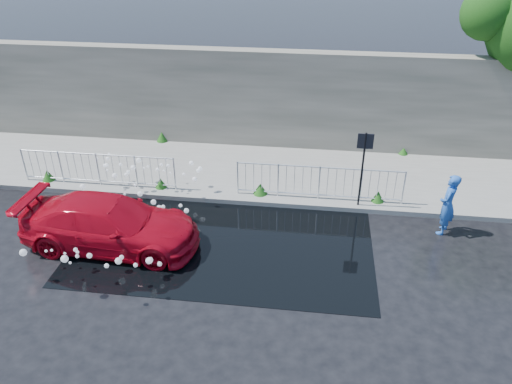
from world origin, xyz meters
TOP-DOWN VIEW (x-y plane):
  - ground at (0.00, 0.00)m, footprint 90.00×90.00m
  - pavement at (0.00, 5.00)m, footprint 30.00×4.00m
  - curb at (0.00, 3.00)m, footprint 30.00×0.25m
  - retaining_wall at (0.00, 7.20)m, footprint 30.00×0.60m
  - puddle at (0.50, 1.00)m, footprint 8.00×5.00m
  - sign_post at (4.20, 3.10)m, footprint 0.45×0.06m
  - railing_left at (-4.00, 3.35)m, footprint 5.05×0.05m
  - railing_right at (3.00, 3.35)m, footprint 5.05×0.05m
  - weeds at (-0.42, 4.44)m, footprint 12.17×3.93m
  - water_spray at (-2.35, 1.51)m, footprint 3.54×5.57m
  - red_car at (-2.44, 0.41)m, footprint 4.78×2.10m
  - person at (6.50, 2.18)m, footprint 0.66×0.77m

SIDE VIEW (x-z plane):
  - ground at x=0.00m, z-range 0.00..0.00m
  - puddle at x=0.50m, z-range 0.00..0.01m
  - pavement at x=0.00m, z-range 0.00..0.15m
  - curb at x=0.00m, z-range 0.00..0.16m
  - weeds at x=-0.42m, z-range 0.14..0.51m
  - red_car at x=-2.44m, z-range 0.00..1.37m
  - water_spray at x=-2.35m, z-range 0.16..1.23m
  - railing_left at x=-4.00m, z-range 0.19..1.29m
  - railing_right at x=3.00m, z-range 0.19..1.29m
  - person at x=6.50m, z-range 0.00..1.79m
  - sign_post at x=4.20m, z-range 0.47..2.97m
  - retaining_wall at x=0.00m, z-range 0.15..3.65m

